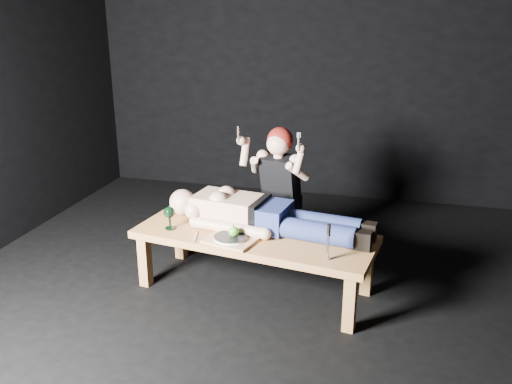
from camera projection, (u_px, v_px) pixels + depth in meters
ground at (272, 307)px, 3.80m from camera, size 5.00×5.00×0.00m
back_wall at (327, 57)px, 5.59m from camera, size 5.00×0.00×5.00m
table at (254, 262)px, 3.96m from camera, size 1.81×0.90×0.45m
lying_man at (267, 212)px, 3.93m from camera, size 1.77×0.77×0.26m
kneeling_woman at (284, 191)px, 4.41m from camera, size 0.76×0.81×1.15m
serving_tray at (230, 240)px, 3.75m from camera, size 0.39×0.32×0.02m
plate at (230, 238)px, 3.75m from camera, size 0.28×0.28×0.02m
apple at (234, 231)px, 3.74m from camera, size 0.07×0.07×0.07m
goblet at (170, 218)px, 3.94m from camera, size 0.10×0.10×0.17m
fork_flat at (195, 236)px, 3.83m from camera, size 0.06×0.18×0.01m
knife_flat at (244, 245)px, 3.69m from camera, size 0.04×0.18×0.01m
spoon_flat at (245, 238)px, 3.80m from camera, size 0.14×0.14×0.01m
carving_knife at (328, 242)px, 3.45m from camera, size 0.04×0.04×0.25m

